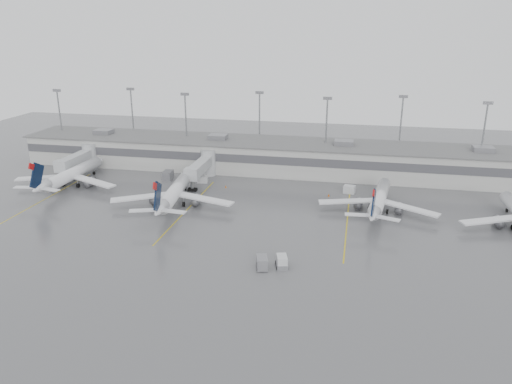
% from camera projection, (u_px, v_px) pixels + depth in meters
% --- Properties ---
extents(ground, '(260.00, 260.00, 0.00)m').
position_uv_depth(ground, '(239.00, 265.00, 85.43)').
color(ground, '#545457').
rests_on(ground, ground).
extents(terminal, '(152.00, 17.00, 9.45)m').
position_uv_depth(terminal, '(288.00, 157.00, 137.82)').
color(terminal, '#A7A6A2').
rests_on(terminal, ground).
extents(light_masts, '(142.40, 8.00, 20.60)m').
position_uv_depth(light_masts, '(292.00, 125.00, 140.63)').
color(light_masts, gray).
rests_on(light_masts, ground).
extents(jet_bridge_left, '(4.00, 17.20, 7.00)m').
position_uv_depth(jet_bridge_left, '(82.00, 158.00, 137.23)').
color(jet_bridge_left, '#A3A5A8').
rests_on(jet_bridge_left, ground).
extents(jet_bridge_right, '(4.00, 17.20, 7.00)m').
position_uv_depth(jet_bridge_right, '(204.00, 165.00, 130.50)').
color(jet_bridge_right, '#A3A5A8').
rests_on(jet_bridge_right, ground).
extents(stand_markings, '(105.25, 40.00, 0.01)m').
position_uv_depth(stand_markings, '(265.00, 214.00, 107.67)').
color(stand_markings, gold).
rests_on(stand_markings, ground).
extents(jet_far_left, '(27.49, 30.83, 9.97)m').
position_uv_depth(jet_far_left, '(70.00, 175.00, 125.21)').
color(jet_far_left, white).
rests_on(jet_far_left, ground).
extents(jet_mid_left, '(27.80, 31.32, 10.14)m').
position_uv_depth(jet_mid_left, '(174.00, 192.00, 111.97)').
color(jet_mid_left, white).
rests_on(jet_mid_left, ground).
extents(jet_mid_right, '(25.68, 28.96, 9.39)m').
position_uv_depth(jet_mid_right, '(379.00, 199.00, 108.27)').
color(jet_mid_right, white).
rests_on(jet_mid_right, ground).
extents(baggage_tug, '(2.70, 3.51, 2.01)m').
position_uv_depth(baggage_tug, '(282.00, 263.00, 84.40)').
color(baggage_tug, silver).
rests_on(baggage_tug, ground).
extents(baggage_cart, '(2.54, 3.49, 2.01)m').
position_uv_depth(baggage_cart, '(262.00, 263.00, 83.82)').
color(baggage_cart, slate).
rests_on(baggage_cart, ground).
extents(gse_uld_a, '(2.88, 2.21, 1.83)m').
position_uv_depth(gse_uld_a, '(70.00, 174.00, 133.30)').
color(gse_uld_a, silver).
rests_on(gse_uld_a, ground).
extents(gse_uld_b, '(2.81, 2.05, 1.86)m').
position_uv_depth(gse_uld_b, '(203.00, 179.00, 128.85)').
color(gse_uld_b, silver).
rests_on(gse_uld_b, ground).
extents(gse_uld_c, '(3.02, 2.32, 1.92)m').
position_uv_depth(gse_uld_c, '(349.00, 189.00, 120.85)').
color(gse_uld_c, silver).
rests_on(gse_uld_c, ground).
extents(gse_loader, '(2.47, 3.72, 2.24)m').
position_uv_depth(gse_loader, '(168.00, 175.00, 131.52)').
color(gse_loader, slate).
rests_on(gse_loader, ground).
extents(cone_a, '(0.41, 0.41, 0.66)m').
position_uv_depth(cone_a, '(102.00, 184.00, 126.85)').
color(cone_a, '#DA5C04').
rests_on(cone_a, ground).
extents(cone_b, '(0.40, 0.40, 0.64)m').
position_uv_depth(cone_b, '(226.00, 186.00, 125.08)').
color(cone_b, '#DA5C04').
rests_on(cone_b, ground).
extents(cone_c, '(0.42, 0.42, 0.67)m').
position_uv_depth(cone_c, '(329.00, 195.00, 118.87)').
color(cone_c, '#DA5C04').
rests_on(cone_c, ground).
extents(cone_d, '(0.38, 0.38, 0.60)m').
position_uv_depth(cone_d, '(488.00, 220.00, 103.63)').
color(cone_d, '#DA5C04').
rests_on(cone_d, ground).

